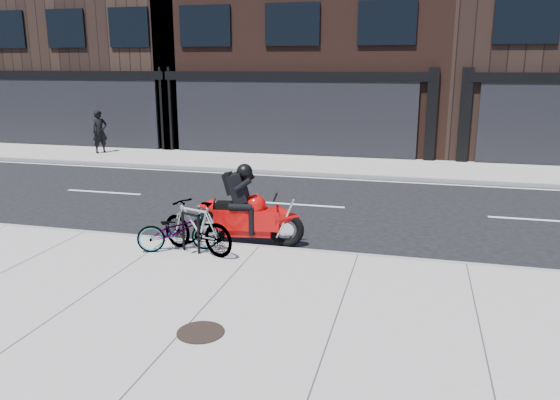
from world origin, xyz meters
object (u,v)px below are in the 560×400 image
(bicycle_front, at_px, (178,230))
(bicycle_rear, at_px, (197,226))
(pedestrian, at_px, (100,132))
(manhole_cover, at_px, (201,332))
(bike_rack, at_px, (191,229))
(motorcycle, at_px, (253,213))

(bicycle_front, bearing_deg, bicycle_rear, -114.48)
(bicycle_rear, xyz_separation_m, pedestrian, (-8.69, 10.49, 0.35))
(manhole_cover, bearing_deg, bicycle_front, 119.35)
(bike_rack, xyz_separation_m, bicycle_rear, (0.13, 0.00, 0.06))
(motorcycle, xyz_separation_m, manhole_cover, (0.51, -4.09, -0.57))
(pedestrian, bearing_deg, manhole_cover, -110.94)
(bicycle_rear, distance_m, manhole_cover, 3.39)
(bicycle_rear, height_order, motorcycle, motorcycle)
(bicycle_rear, relative_size, pedestrian, 1.00)
(bicycle_front, xyz_separation_m, motorcycle, (1.22, 1.02, 0.16))
(bicycle_rear, bearing_deg, manhole_cover, 43.31)
(bicycle_front, distance_m, bicycle_rear, 0.41)
(bicycle_rear, distance_m, motorcycle, 1.31)
(bike_rack, bearing_deg, manhole_cover, -64.57)
(bicycle_front, bearing_deg, manhole_cover, -175.13)
(bicycle_front, xyz_separation_m, manhole_cover, (1.73, -3.08, -0.41))
(bicycle_rear, bearing_deg, bicycle_front, -70.06)
(bike_rack, xyz_separation_m, motorcycle, (0.95, 1.02, 0.12))
(bicycle_front, relative_size, pedestrian, 0.91)
(pedestrian, bearing_deg, bicycle_front, -109.07)
(bicycle_rear, relative_size, manhole_cover, 2.65)
(bike_rack, bearing_deg, bicycle_front, 180.00)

